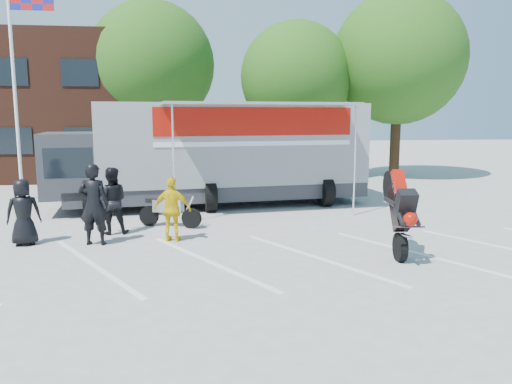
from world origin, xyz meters
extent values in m
plane|color=#AAAAA4|center=(0.00, 0.00, 0.00)|extent=(100.00, 100.00, 0.00)
cube|color=white|center=(0.00, 1.00, 0.01)|extent=(18.09, 13.33, 0.01)
cylinder|color=white|center=(-6.50, 10.00, 4.00)|extent=(0.12, 0.12, 8.00)
cylinder|color=#382314|center=(-2.00, 16.00, 1.62)|extent=(0.50, 0.50, 3.24)
sphere|color=#214A12|center=(-2.00, 16.00, 5.58)|extent=(6.12, 6.12, 6.12)
cylinder|color=#382314|center=(5.00, 15.00, 1.44)|extent=(0.50, 0.50, 2.88)
sphere|color=#214A12|center=(5.00, 15.00, 4.96)|extent=(5.44, 5.44, 5.44)
cylinder|color=#382314|center=(10.00, 14.50, 1.71)|extent=(0.50, 0.50, 3.42)
sphere|color=#214A12|center=(10.00, 14.50, 5.89)|extent=(6.46, 6.46, 6.46)
imported|color=black|center=(-4.21, 2.99, 0.82)|extent=(0.90, 0.70, 1.63)
imported|color=black|center=(-2.51, 2.80, 1.00)|extent=(0.80, 0.59, 2.01)
imported|color=black|center=(-2.27, 3.92, 0.89)|extent=(0.92, 0.74, 1.79)
imported|color=yellow|center=(-0.63, 2.91, 0.81)|extent=(1.02, 0.61, 1.62)
camera|label=1|loc=(-0.11, -9.50, 3.16)|focal=35.00mm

